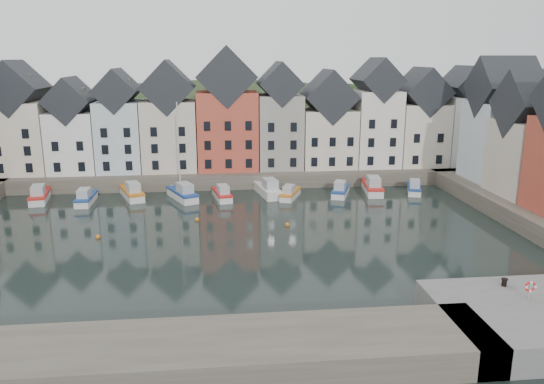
{
  "coord_description": "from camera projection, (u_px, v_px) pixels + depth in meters",
  "views": [
    {
      "loc": [
        -1.54,
        -50.38,
        18.18
      ],
      "look_at": [
        4.4,
        6.0,
        3.68
      ],
      "focal_mm": 35.0,
      "sensor_mm": 36.0,
      "label": 1
    }
  ],
  "objects": [
    {
      "name": "boat_f",
      "position": [
        268.0,
        190.0,
        71.4
      ],
      "size": [
        3.44,
        7.26,
        2.68
      ],
      "rotation": [
        0.0,
        0.0,
        0.19
      ],
      "color": "silver",
      "rests_on": "ground"
    },
    {
      "name": "far_quay",
      "position": [
        227.0,
        171.0,
        81.86
      ],
      "size": [
        90.0,
        16.0,
        2.0
      ],
      "primitive_type": "cube",
      "color": "#524A3E",
      "rests_on": "ground"
    },
    {
      "name": "right_terrace",
      "position": [
        536.0,
        138.0,
        62.42
      ],
      "size": [
        8.3,
        24.25,
        16.36
      ],
      "color": "silver",
      "rests_on": "right_quay"
    },
    {
      "name": "boat_g",
      "position": [
        290.0,
        194.0,
        70.02
      ],
      "size": [
        3.59,
        5.63,
        2.07
      ],
      "rotation": [
        0.0,
        0.0,
        -0.39
      ],
      "color": "silver",
      "rests_on": "ground"
    },
    {
      "name": "mooring_bollard",
      "position": [
        504.0,
        282.0,
        38.49
      ],
      "size": [
        0.48,
        0.48,
        0.56
      ],
      "color": "black",
      "rests_on": "near_quay"
    },
    {
      "name": "boat_d",
      "position": [
        183.0,
        193.0,
        69.33
      ],
      "size": [
        4.64,
        6.99,
        12.85
      ],
      "rotation": [
        0.0,
        0.0,
        0.42
      ],
      "color": "silver",
      "rests_on": "ground"
    },
    {
      "name": "boat_c",
      "position": [
        132.0,
        193.0,
        69.97
      ],
      "size": [
        4.2,
        6.9,
        2.53
      ],
      "rotation": [
        0.0,
        0.0,
        0.35
      ],
      "color": "silver",
      "rests_on": "ground"
    },
    {
      "name": "boat_i",
      "position": [
        372.0,
        187.0,
        72.8
      ],
      "size": [
        3.03,
        7.18,
        2.67
      ],
      "rotation": [
        0.0,
        0.0,
        -0.13
      ],
      "color": "silver",
      "rests_on": "ground"
    },
    {
      "name": "boat_h",
      "position": [
        340.0,
        190.0,
        71.5
      ],
      "size": [
        3.8,
        6.2,
        2.28
      ],
      "rotation": [
        0.0,
        0.0,
        -0.36
      ],
      "color": "silver",
      "rests_on": "ground"
    },
    {
      "name": "boat_e",
      "position": [
        222.0,
        194.0,
        69.58
      ],
      "size": [
        2.78,
        6.03,
        2.23
      ],
      "rotation": [
        0.0,
        0.0,
        0.17
      ],
      "color": "silver",
      "rests_on": "ground"
    },
    {
      "name": "ground",
      "position": [
        235.0,
        243.0,
        53.2
      ],
      "size": [
        260.0,
        260.0,
        0.0
      ],
      "primitive_type": "plane",
      "color": "black",
      "rests_on": "ground"
    },
    {
      "name": "boat_j",
      "position": [
        414.0,
        188.0,
        72.86
      ],
      "size": [
        3.45,
        5.87,
        2.15
      ],
      "rotation": [
        0.0,
        0.0,
        -0.33
      ],
      "color": "silver",
      "rests_on": "ground"
    },
    {
      "name": "mooring_buoys",
      "position": [
        196.0,
        227.0,
        57.9
      ],
      "size": [
        20.5,
        5.5,
        0.5
      ],
      "color": "orange",
      "rests_on": "ground"
    },
    {
      "name": "boat_b",
      "position": [
        86.0,
        198.0,
        67.56
      ],
      "size": [
        1.89,
        5.94,
        2.27
      ],
      "rotation": [
        0.0,
        0.0,
        0.01
      ],
      "color": "silver",
      "rests_on": "ground"
    },
    {
      "name": "boat_a",
      "position": [
        40.0,
        196.0,
        68.52
      ],
      "size": [
        3.02,
        6.76,
        2.51
      ],
      "rotation": [
        0.0,
        0.0,
        0.16
      ],
      "color": "silver",
      "rests_on": "ground"
    },
    {
      "name": "near_wall",
      "position": [
        76.0,
        362.0,
        30.74
      ],
      "size": [
        50.0,
        6.0,
        2.0
      ],
      "primitive_type": "cube",
      "color": "#524A3E",
      "rests_on": "ground"
    },
    {
      "name": "far_terrace",
      "position": [
        248.0,
        122.0,
        78.31
      ],
      "size": [
        72.37,
        8.16,
        17.78
      ],
      "color": "#EFDFC8",
      "rests_on": "far_quay"
    },
    {
      "name": "hillside",
      "position": [
        227.0,
        234.0,
        111.61
      ],
      "size": [
        153.6,
        70.4,
        64.0
      ],
      "color": "black",
      "rests_on": "ground"
    },
    {
      "name": "life_ring_post",
      "position": [
        530.0,
        287.0,
        36.33
      ],
      "size": [
        0.8,
        0.17,
        1.3
      ],
      "color": "gray",
      "rests_on": "near_quay"
    }
  ]
}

